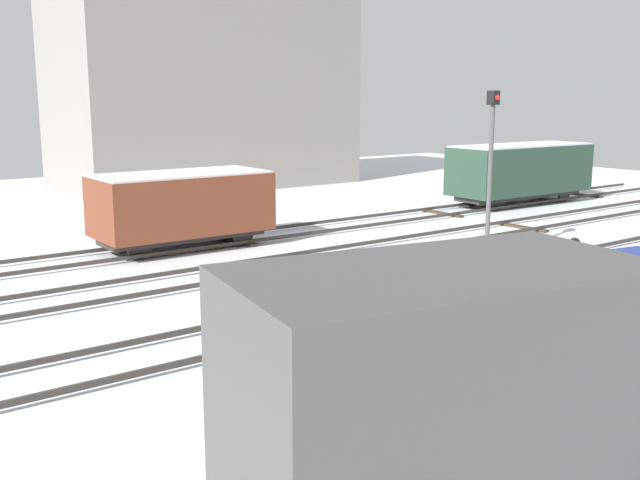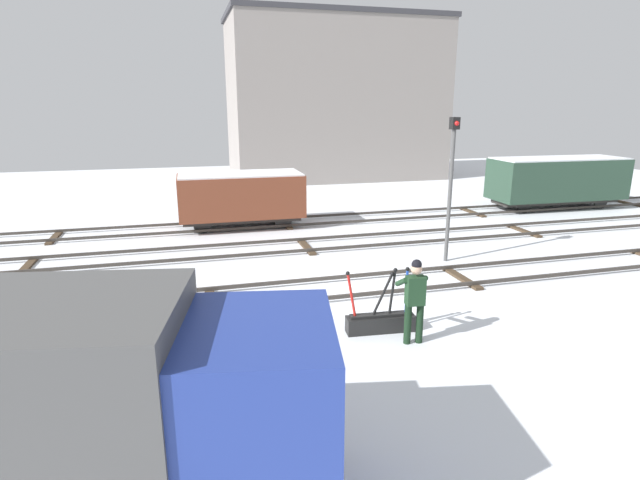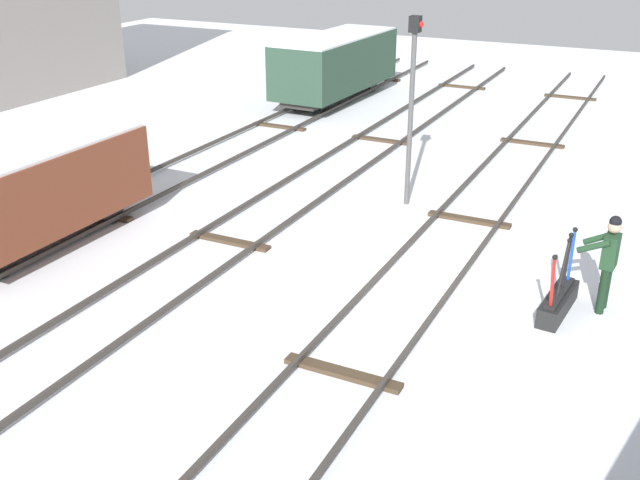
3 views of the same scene
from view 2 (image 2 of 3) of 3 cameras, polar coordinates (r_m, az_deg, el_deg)
The scene contains 13 objects.
ground_plane at distance 13.65m, azimuth 2.75°, elevation -5.72°, with size 60.00×60.00×0.00m, color silver.
track_main_line at distance 13.61m, azimuth 2.76°, elevation -5.30°, with size 44.00×1.94×0.18m.
track_siding_near at distance 17.58m, azimuth -1.56°, elevation -0.56°, with size 44.00×1.94×0.18m.
track_siding_far at distance 21.07m, azimuth -3.93°, elevation 2.04°, with size 44.00×1.94×0.18m.
switch_lever_frame at distance 11.27m, azimuth 6.87°, elevation -9.05°, with size 1.57×0.49×1.45m.
rail_worker at distance 10.58m, azimuth 10.65°, elevation -6.21°, with size 0.58×0.69×1.83m.
delivery_truck at distance 6.64m, azimuth -26.35°, elevation -15.94°, with size 6.12×3.26×2.77m.
signal_post at distance 16.09m, azimuth 14.61°, elevation 6.92°, with size 0.24×0.32×4.48m.
apartment_building at distance 35.16m, azimuth 1.73°, elevation 15.64°, with size 14.12×7.02×10.42m.
freight_car_far_end at distance 26.71m, azimuth 25.25°, elevation 6.21°, with size 6.43×2.44×2.43m.
freight_car_mid_siding at distance 20.58m, azimuth -8.93°, elevation 4.92°, with size 4.91×2.34×2.21m.
perched_bird_roof_left at distance 33.88m, azimuth -5.38°, elevation 24.55°, with size 0.17×0.28×0.13m.
perched_bird_roof_right at distance 35.49m, azimuth 13.81°, elevation 23.77°, with size 0.17×0.28×0.13m.
Camera 2 is at (-3.96, -12.13, 4.83)m, focal length 28.29 mm.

